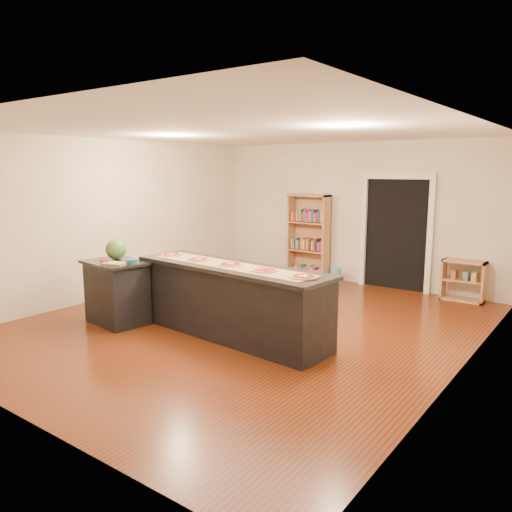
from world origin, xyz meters
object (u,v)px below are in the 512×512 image
Objects in this scene: side_counter at (117,292)px; low_shelf at (463,281)px; watermelon at (116,249)px; kitchen_island at (231,301)px; bookshelf at (308,237)px; waste_bin at (336,276)px.

side_counter reaches higher than low_shelf.
watermelon is at bearing -132.63° from low_shelf.
kitchen_island is at bearing -118.24° from low_shelf.
kitchen_island is 4.01m from bookshelf.
bookshelf is (-1.05, 3.85, 0.38)m from kitchen_island.
bookshelf is 4.36m from watermelon.
waste_bin is at bearing -9.88° from bookshelf.
bookshelf reaches higher than side_counter.
waste_bin is 4.52m from watermelon.
side_counter reaches higher than waste_bin.
side_counter is at bearing -108.45° from waste_bin.
bookshelf reaches higher than low_shelf.
low_shelf is at bearing 66.69° from kitchen_island.
kitchen_island reaches higher than waste_bin.
kitchen_island is 3.18× the size of side_counter.
side_counter is 1.32× the size of low_shelf.
side_counter is 4.46m from bookshelf.
kitchen_island is at bearing -74.74° from bookshelf.
kitchen_island is 1.83m from side_counter.
waste_bin is at bearing 99.99° from kitchen_island.
kitchen_island is 9.83× the size of watermelon.
bookshelf is at bearing 110.19° from kitchen_island.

